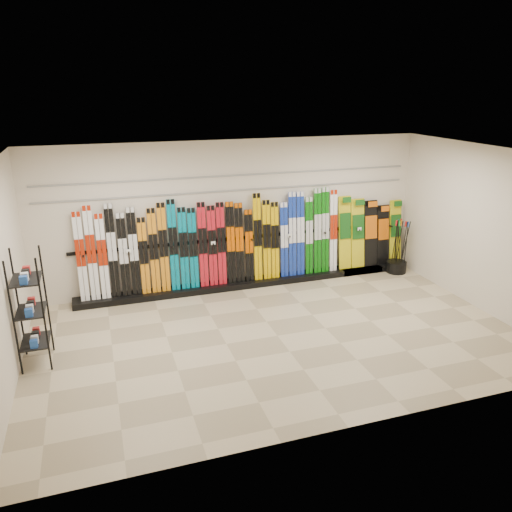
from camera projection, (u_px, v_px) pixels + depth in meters
name	position (u px, v px, depth m)	size (l,w,h in m)	color
floor	(277.00, 336.00, 8.39)	(8.00, 8.00, 0.00)	gray
back_wall	(235.00, 214.00, 10.15)	(8.00, 8.00, 0.00)	beige
left_wall	(1.00, 281.00, 6.72)	(5.00, 5.00, 0.00)	beige
right_wall	(484.00, 230.00, 9.08)	(5.00, 5.00, 0.00)	beige
ceiling	(280.00, 156.00, 7.41)	(8.00, 8.00, 0.00)	silver
ski_rack_base	(249.00, 283.00, 10.48)	(8.00, 0.40, 0.12)	black
skis	(217.00, 244.00, 10.02)	(5.36, 0.19, 1.84)	white
snowboards	(369.00, 233.00, 11.13)	(1.57, 0.25, 1.60)	gold
accessory_rack	(31.00, 309.00, 7.32)	(0.40, 0.60, 1.75)	black
pole_bin	(396.00, 267.00, 11.21)	(0.44, 0.44, 0.25)	black
ski_poles	(399.00, 246.00, 11.05)	(0.30, 0.33, 1.18)	black
slatwall_rail_0	(235.00, 190.00, 9.96)	(7.60, 0.02, 0.03)	gray
slatwall_rail_1	(235.00, 175.00, 9.87)	(7.60, 0.02, 0.03)	gray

